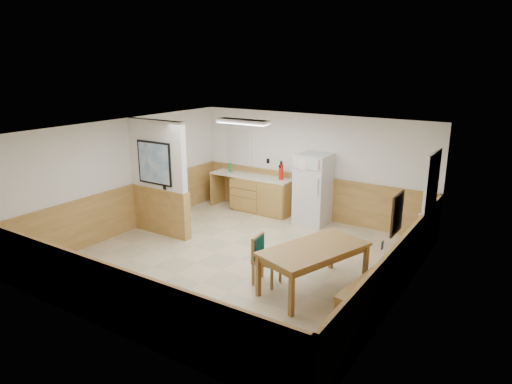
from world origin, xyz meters
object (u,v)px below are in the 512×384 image
Objects in this scene: dining_bench at (368,287)px; dining_chair at (263,256)px; dining_table at (314,253)px; soap_bottle at (230,167)px; refrigerator at (313,189)px; fire_extinguisher at (281,171)px.

dining_bench is 1.86× the size of dining_chair.
dining_table is 4.94m from soap_bottle.
dining_bench is (2.42, -3.03, -0.48)m from refrigerator.
dining_table is 1.27× the size of dining_bench.
refrigerator reaches higher than soap_bottle.
dining_chair is at bearing -145.05° from dining_table.
soap_bottle is (-3.03, 3.28, 0.52)m from dining_chair.
dining_chair is (-1.80, -0.17, 0.15)m from dining_bench.
dining_chair is (0.62, -3.21, -0.32)m from refrigerator.
dining_table is 4.40× the size of fire_extinguisher.
refrigerator is 0.95m from fire_extinguisher.
soap_bottle is (-2.41, 0.08, 0.20)m from refrigerator.
fire_extinguisher reaches higher than soap_bottle.
dining_bench is at bearing -50.68° from refrigerator.
refrigerator is 0.82× the size of dining_table.
fire_extinguisher is at bearing 175.25° from refrigerator.
dining_bench is at bearing 15.48° from dining_table.
fire_extinguisher is at bearing 143.01° from dining_bench.
refrigerator is 2.42m from soap_bottle.
fire_extinguisher reaches higher than dining_bench.
fire_extinguisher is (-1.53, 3.29, 0.61)m from dining_chair.
soap_bottle is (-1.51, -0.01, -0.08)m from fire_extinguisher.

